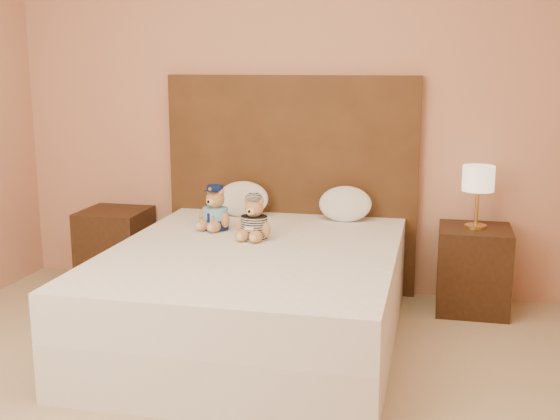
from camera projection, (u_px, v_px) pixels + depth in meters
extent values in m
cube|color=tan|center=(292.00, 97.00, 4.81)|extent=(4.00, 0.04, 2.70)
cube|color=white|center=(255.00, 315.00, 4.06)|extent=(1.60, 2.00, 0.30)
cube|color=white|center=(254.00, 269.00, 4.00)|extent=(1.60, 2.00, 0.25)
cube|color=#513318|center=(291.00, 184.00, 4.90)|extent=(1.75, 0.08, 1.50)
cube|color=#362111|center=(116.00, 247.00, 5.07)|extent=(0.45, 0.45, 0.55)
cube|color=#362111|center=(473.00, 269.00, 4.53)|extent=(0.45, 0.45, 0.55)
cylinder|color=gold|center=(476.00, 226.00, 4.47)|extent=(0.14, 0.14, 0.02)
cylinder|color=gold|center=(477.00, 206.00, 4.44)|extent=(0.02, 0.02, 0.26)
cylinder|color=beige|center=(478.00, 178.00, 4.40)|extent=(0.20, 0.20, 0.16)
ellipsoid|color=white|center=(243.00, 197.00, 4.81)|extent=(0.36, 0.23, 0.26)
ellipsoid|color=white|center=(345.00, 202.00, 4.65)|extent=(0.35, 0.23, 0.25)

